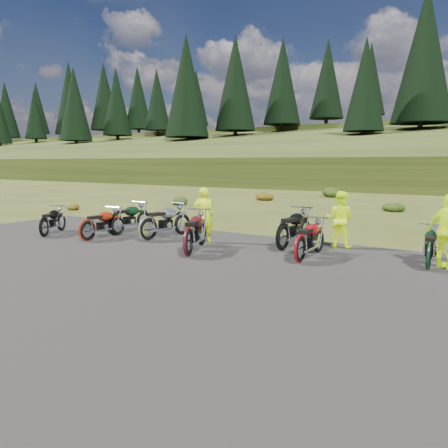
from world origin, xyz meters
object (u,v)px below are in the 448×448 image
Objects in this scene: motorcycle_0 at (45,238)px; person_middle at (204,216)px; motorcycle_7 at (428,271)px; motorcycle_3 at (148,242)px.

motorcycle_0 is 1.09× the size of person_middle.
motorcycle_0 is at bearing 94.93° from motorcycle_7.
motorcycle_7 is (8.16, 0.74, 0.00)m from motorcycle_3.
motorcycle_7 is (11.66, 2.07, 0.00)m from motorcycle_0.
motorcycle_3 reaches higher than motorcycle_0.
motorcycle_0 is 0.83× the size of motorcycle_3.
person_middle is (5.14, 2.12, 0.87)m from motorcycle_0.
person_middle reaches higher than motorcycle_0.
person_middle reaches higher than motorcycle_7.
motorcycle_7 is at bearing -77.07° from motorcycle_3.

